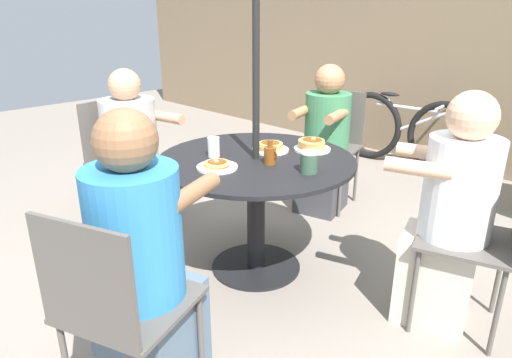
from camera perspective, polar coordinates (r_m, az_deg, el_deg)
The scene contains 19 objects.
ground_plane at distance 2.90m, azimuth 0.00°, elevation -10.92°, with size 12.00×12.00×0.00m, color gray.
back_fence at distance 4.89m, azimuth 23.99°, elevation 11.28°, with size 10.00×0.06×1.73m, color #7A664C.
patio_table at distance 2.65m, azimuth 0.00°, elevation -0.55°, with size 1.13×1.13×0.71m.
umbrella_pole at distance 2.50m, azimuth 0.00°, elevation 11.31°, with size 0.04×0.04×2.22m, color black.
patio_chair_north at distance 2.40m, azimuth 26.88°, elevation -6.04°, with size 0.53×0.53×0.90m.
diner_north at distance 2.39m, azimuth 22.93°, elevation -4.95°, with size 0.53×0.44×1.18m.
patio_chair_east at distance 3.71m, azimuth 9.60°, elevation 4.91°, with size 0.52×0.52×0.90m.
diner_east at distance 3.56m, azimuth 8.58°, elevation 4.13°, with size 0.44×0.54×1.13m.
patio_chair_south at distance 3.46m, azimuth -16.84°, elevation 3.17°, with size 0.49×0.49×0.90m.
diner_south at distance 3.34m, azimuth -14.92°, elevation 2.44°, with size 0.58×0.45×1.14m.
patio_chair_west at distance 1.75m, azimuth -17.23°, elevation -14.70°, with size 0.55×0.55×0.90m.
diner_west at distance 1.84m, azimuth -13.83°, elevation -11.43°, with size 0.48×0.56×1.21m.
pancake_plate_a at distance 2.76m, azimuth 7.01°, elevation 4.18°, with size 0.22×0.22×0.08m.
pancake_plate_b at distance 2.44m, azimuth -4.92°, elevation 1.66°, with size 0.22×0.22×0.05m.
pancake_plate_c at distance 2.73m, azimuth 1.82°, elevation 3.98°, with size 0.22×0.22×0.06m.
syrup_bottle at distance 2.49m, azimuth 1.79°, elevation 3.05°, with size 0.09×0.07×0.13m.
coffee_cup at distance 2.37m, azimuth 6.65°, elevation 2.10°, with size 0.10×0.10×0.11m.
drinking_glass_a at distance 2.62m, azimuth -5.32°, elevation 4.00°, with size 0.07×0.07×0.11m, color silver.
bicycle at distance 4.83m, azimuth 18.09°, elevation 5.77°, with size 1.48×0.44×0.73m.
Camera 1 is at (1.74, -1.75, 1.52)m, focal length 32.00 mm.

